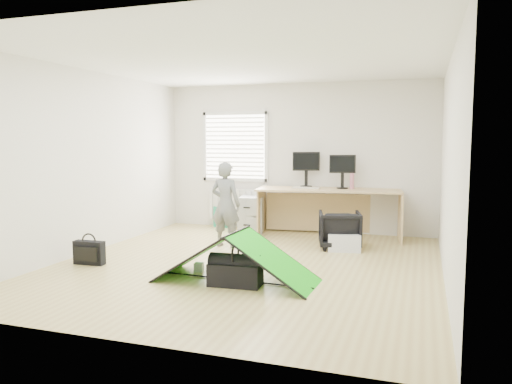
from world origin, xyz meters
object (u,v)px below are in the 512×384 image
(person, at_px, (226,204))
(kite, at_px, (236,257))
(laptop_bag, at_px, (89,253))
(monitor_right, at_px, (342,176))
(storage_crate, at_px, (344,242))
(office_chair, at_px, (340,230))
(desk, at_px, (328,213))
(thermos, at_px, (352,181))
(filing_cabinet, at_px, (252,214))
(duffel_bag, at_px, (235,274))
(monitor_left, at_px, (306,174))

(person, bearing_deg, kite, 120.98)
(kite, relative_size, laptop_bag, 4.47)
(monitor_right, distance_m, storage_crate, 1.47)
(person, distance_m, kite, 2.01)
(office_chair, distance_m, storage_crate, 0.24)
(desk, bearing_deg, thermos, 9.48)
(filing_cabinet, distance_m, storage_crate, 2.14)
(office_chair, bearing_deg, kite, 54.85)
(person, height_order, duffel_bag, person)
(filing_cabinet, height_order, office_chair, filing_cabinet)
(filing_cabinet, relative_size, laptop_bag, 1.52)
(monitor_left, distance_m, person, 1.85)
(desk, relative_size, filing_cabinet, 3.77)
(monitor_left, xyz_separation_m, laptop_bag, (-2.26, -3.20, -0.91))
(kite, distance_m, storage_crate, 2.30)
(laptop_bag, height_order, duffel_bag, laptop_bag)
(kite, distance_m, laptop_bag, 2.18)
(laptop_bag, bearing_deg, desk, 44.50)
(thermos, bearing_deg, person, -141.29)
(person, bearing_deg, filing_cabinet, -83.50)
(office_chair, height_order, storage_crate, office_chair)
(monitor_left, height_order, kite, monitor_left)
(monitor_left, xyz_separation_m, kite, (-0.09, -3.33, -0.77))
(storage_crate, bearing_deg, thermos, 92.80)
(filing_cabinet, height_order, duffel_bag, filing_cabinet)
(office_chair, xyz_separation_m, duffel_bag, (-0.82, -2.38, -0.16))
(desk, bearing_deg, storage_crate, -73.17)
(duffel_bag, bearing_deg, laptop_bag, 168.77)
(storage_crate, bearing_deg, laptop_bag, -148.24)
(monitor_right, height_order, storage_crate, monitor_right)
(monitor_right, relative_size, thermos, 1.66)
(desk, height_order, office_chair, desk)
(monitor_left, relative_size, monitor_right, 1.07)
(desk, relative_size, kite, 1.28)
(office_chair, bearing_deg, monitor_right, -96.46)
(thermos, distance_m, duffel_bag, 3.57)
(desk, xyz_separation_m, monitor_left, (-0.45, 0.24, 0.65))
(person, distance_m, storage_crate, 1.92)
(thermos, xyz_separation_m, storage_crate, (0.06, -1.12, -0.84))
(kite, bearing_deg, monitor_right, 79.16)
(kite, bearing_deg, office_chair, 70.81)
(monitor_right, distance_m, laptop_bag, 4.34)
(monitor_left, relative_size, kite, 0.25)
(filing_cabinet, height_order, kite, filing_cabinet)
(monitor_left, bearing_deg, storage_crate, -75.05)
(person, bearing_deg, laptop_bag, 56.84)
(desk, height_order, duffel_bag, desk)
(person, bearing_deg, desk, -131.20)
(thermos, bearing_deg, storage_crate, -87.20)
(filing_cabinet, relative_size, monitor_left, 1.35)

